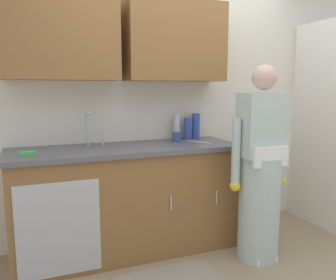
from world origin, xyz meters
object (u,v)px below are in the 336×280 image
person_at_sink (260,179)px  sponge (27,153)px  bottle_cleaner_spray (177,127)px  cup_by_sink (177,137)px  knife_on_counter (199,142)px  sink (96,150)px  bottle_soap (196,126)px  bottle_water_tall (187,128)px

person_at_sink → sponge: size_ratio=14.73×
bottle_cleaner_spray → cup_by_sink: size_ratio=2.87×
person_at_sink → knife_on_counter: size_ratio=6.75×
bottle_cleaner_spray → knife_on_counter: bearing=-58.7°
sink → bottle_soap: (1.03, 0.21, 0.14)m
sink → cup_by_sink: 0.77m
sink → cup_by_sink: (0.76, 0.08, 0.06)m
sponge → person_at_sink: bearing=-13.6°
bottle_water_tall → bottle_soap: 0.10m
bottle_soap → cup_by_sink: (-0.26, -0.13, -0.08)m
bottle_soap → sink: bearing=-168.4°
bottle_water_tall → cup_by_sink: bottle_water_tall is taller
sink → person_at_sink: bearing=-23.3°
person_at_sink → sponge: (-1.78, 0.43, 0.26)m
bottle_soap → cup_by_sink: size_ratio=2.86×
bottle_soap → knife_on_counter: (-0.07, -0.22, -0.12)m
person_at_sink → bottle_cleaner_spray: size_ratio=6.48×
knife_on_counter → sink: bearing=-117.9°
bottle_water_tall → sponge: bottle_water_tall is taller
sink → bottle_cleaner_spray: (0.82, 0.21, 0.14)m
person_at_sink → bottle_cleaner_spray: person_at_sink is taller
bottle_water_tall → bottle_cleaner_spray: bottle_cleaner_spray is taller
person_at_sink → knife_on_counter: (-0.30, 0.53, 0.25)m
sink → bottle_water_tall: 0.95m
sink → bottle_water_tall: (0.93, 0.20, 0.12)m
sponge → knife_on_counter: bearing=3.9°
bottle_soap → sponge: 1.58m
sink → person_at_sink: 1.39m
sink → bottle_cleaner_spray: bearing=14.2°
bottle_cleaner_spray → sponge: bearing=-166.6°
sponge → bottle_cleaner_spray: bearing=13.4°
bottle_cleaner_spray → sponge: (-1.34, -0.32, -0.11)m
sink → bottle_water_tall: bearing=12.0°
bottle_water_tall → knife_on_counter: bearing=-82.3°
knife_on_counter → bottle_cleaner_spray: bearing=-175.9°
cup_by_sink → bottle_soap: bearing=27.2°
bottle_water_tall → knife_on_counter: size_ratio=0.88×
bottle_soap → cup_by_sink: bottle_soap is taller
person_at_sink → sponge: bearing=166.4°
bottle_water_tall → bottle_soap: size_ratio=0.85×
bottle_soap → sponge: size_ratio=2.27×
person_at_sink → sink: bearing=156.7°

